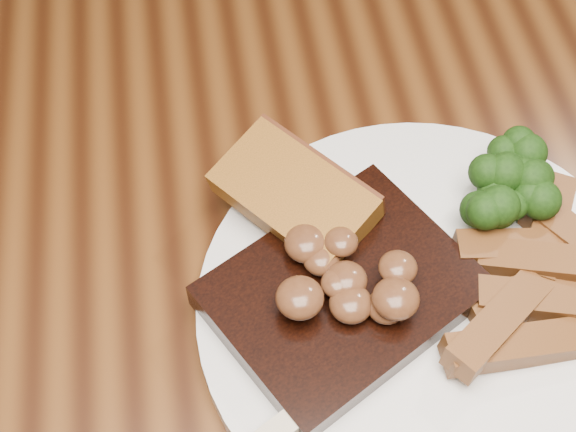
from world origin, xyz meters
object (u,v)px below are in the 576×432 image
(garlic_bread, at_px, (294,212))
(dining_table, at_px, (289,319))
(steak, at_px, (342,294))
(plate, at_px, (428,310))
(potato_wedges, at_px, (551,291))

(garlic_bread, bearing_deg, dining_table, -56.50)
(steak, xyz_separation_m, garlic_bread, (-0.02, 0.07, -0.00))
(dining_table, relative_size, plate, 5.27)
(garlic_bread, relative_size, potato_wedges, 0.95)
(dining_table, xyz_separation_m, potato_wedges, (0.16, -0.06, 0.12))
(plate, distance_m, potato_wedges, 0.08)
(dining_table, xyz_separation_m, garlic_bread, (0.01, 0.02, 0.12))
(plate, bearing_deg, dining_table, 146.67)
(steak, bearing_deg, dining_table, 92.54)
(plate, distance_m, garlic_bread, 0.11)
(plate, bearing_deg, steak, 168.70)
(dining_table, height_order, plate, plate)
(garlic_bread, bearing_deg, steak, -22.29)
(dining_table, distance_m, plate, 0.14)
(potato_wedges, bearing_deg, garlic_bread, 151.24)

